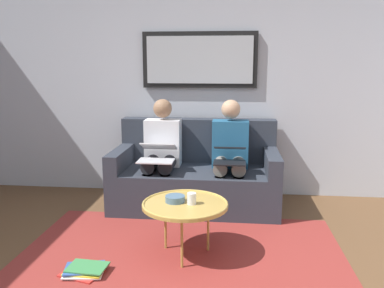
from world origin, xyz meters
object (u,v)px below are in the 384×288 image
person_right (162,150)px  magazine_stack (84,270)px  bowl (175,199)px  framed_mirror (200,60)px  laptop_black (230,154)px  coffee_table (185,205)px  person_left (230,151)px  couch (196,176)px  laptop_silver (157,153)px  cup (192,199)px

person_right → magazine_stack: bearing=78.7°
bowl → person_right: size_ratio=0.14×
framed_mirror → person_right: size_ratio=1.13×
framed_mirror → laptop_black: size_ratio=3.51×
coffee_table → person_right: (0.39, -1.15, 0.18)m
framed_mirror → laptop_black: (-0.36, 0.70, -0.92)m
coffee_table → person_left: size_ratio=0.59×
person_left → magazine_stack: 1.92m
couch → laptop_silver: couch is taller
person_right → laptop_silver: (0.00, 0.23, 0.02)m
laptop_silver → person_left: bearing=-162.6°
magazine_stack → bowl: bearing=-147.3°
person_left → coffee_table: bearing=73.9°
coffee_table → magazine_stack: coffee_table is taller
laptop_black → laptop_silver: (0.72, -0.01, -0.00)m
bowl → magazine_stack: bearing=32.7°
framed_mirror → person_right: bearing=51.6°
framed_mirror → person_left: (-0.36, 0.46, -0.94)m
laptop_black → magazine_stack: size_ratio=1.06×
laptop_black → framed_mirror: bearing=-62.5°
framed_mirror → person_left: framed_mirror is taller
framed_mirror → bowl: (0.05, 1.58, -1.09)m
framed_mirror → cup: bearing=92.9°
person_left → laptop_black: person_left is taller
cup → laptop_black: (-0.28, -0.92, 0.15)m
bowl → laptop_silver: bearing=-70.9°
person_left → magazine_stack: person_left is taller
couch → bowl: size_ratio=11.16×
coffee_table → person_left: bearing=-106.1°
framed_mirror → bowl: bearing=88.1°
person_right → cup: bearing=111.0°
cup → laptop_black: laptop_black is taller
person_left → laptop_silver: (0.72, 0.23, 0.02)m
bowl → magazine_stack: (0.61, 0.39, -0.43)m
bowl → coffee_table: bearing=162.1°
couch → bowl: 1.20m
person_left → cup: bearing=76.4°
person_left → laptop_black: 0.24m
coffee_table → person_left: 1.21m
laptop_black → person_right: size_ratio=0.32×
coffee_table → laptop_silver: (0.39, -0.92, 0.21)m
framed_mirror → magazine_stack: framed_mirror is taller
coffee_table → framed_mirror: bearing=-88.9°
laptop_silver → cup: bearing=115.5°
couch → cup: size_ratio=19.22×
person_left → magazine_stack: bearing=55.9°
couch → magazine_stack: couch is taller
couch → coffee_table: couch is taller
laptop_silver → coffee_table: bearing=113.1°
framed_mirror → coffee_table: size_ratio=1.91×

